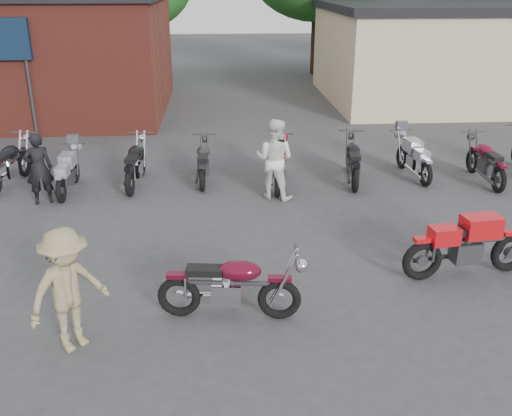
{
  "coord_description": "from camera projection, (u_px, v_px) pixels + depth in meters",
  "views": [
    {
      "loc": [
        -1.06,
        -7.89,
        4.68
      ],
      "look_at": [
        -0.42,
        1.4,
        0.9
      ],
      "focal_mm": 40.0,
      "sensor_mm": 36.0,
      "label": 1
    }
  ],
  "objects": [
    {
      "name": "row_bike_1",
      "position": [
        67.0,
        170.0,
        13.2
      ],
      "size": [
        0.61,
        1.84,
        1.06
      ],
      "primitive_type": null,
      "rotation": [
        0.0,
        0.0,
        1.57
      ],
      "color": "#9697A3",
      "rests_on": "ground"
    },
    {
      "name": "row_bike_5",
      "position": [
        353.0,
        158.0,
        13.87
      ],
      "size": [
        0.95,
        2.11,
        1.18
      ],
      "primitive_type": null,
      "rotation": [
        0.0,
        0.0,
        1.43
      ],
      "color": "black",
      "rests_on": "ground"
    },
    {
      "name": "ground",
      "position": [
        288.0,
        292.0,
        9.13
      ],
      "size": [
        90.0,
        90.0,
        0.0
      ],
      "primitive_type": "plane",
      "color": "#353538"
    },
    {
      "name": "row_bike_3",
      "position": [
        203.0,
        160.0,
        13.89
      ],
      "size": [
        0.68,
        1.9,
        1.09
      ],
      "primitive_type": null,
      "rotation": [
        0.0,
        0.0,
        1.54
      ],
      "color": "#242427",
      "rests_on": "ground"
    },
    {
      "name": "person_dark",
      "position": [
        39.0,
        169.0,
        12.43
      ],
      "size": [
        0.68,
        0.56,
        1.61
      ],
      "primitive_type": "imported",
      "rotation": [
        0.0,
        0.0,
        3.48
      ],
      "color": "black",
      "rests_on": "ground"
    },
    {
      "name": "stucco_building",
      "position": [
        454.0,
        56.0,
        22.88
      ],
      "size": [
        10.0,
        8.0,
        3.5
      ],
      "primitive_type": "cube",
      "color": "tan",
      "rests_on": "ground"
    },
    {
      "name": "row_bike_7",
      "position": [
        486.0,
        159.0,
        13.83
      ],
      "size": [
        0.68,
        2.02,
        1.17
      ],
      "primitive_type": null,
      "rotation": [
        0.0,
        0.0,
        1.56
      ],
      "color": "#580B20",
      "rests_on": "ground"
    },
    {
      "name": "vintage_motorcycle",
      "position": [
        232.0,
        282.0,
        8.24
      ],
      "size": [
        2.1,
        0.91,
        1.18
      ],
      "primitive_type": null,
      "rotation": [
        0.0,
        0.0,
        -0.12
      ],
      "color": "#4F091C",
      "rests_on": "ground"
    },
    {
      "name": "sportbike",
      "position": [
        472.0,
        241.0,
        9.42
      ],
      "size": [
        2.28,
        0.99,
        1.28
      ],
      "primitive_type": null,
      "rotation": [
        0.0,
        0.0,
        0.12
      ],
      "color": "red",
      "rests_on": "ground"
    },
    {
      "name": "person_light",
      "position": [
        275.0,
        159.0,
        12.71
      ],
      "size": [
        1.1,
        1.01,
        1.83
      ],
      "primitive_type": "imported",
      "rotation": [
        0.0,
        0.0,
        2.7
      ],
      "color": "silver",
      "rests_on": "ground"
    },
    {
      "name": "person_tan",
      "position": [
        68.0,
        290.0,
        7.47
      ],
      "size": [
        1.27,
        1.24,
        1.75
      ],
      "primitive_type": "imported",
      "rotation": [
        0.0,
        0.0,
        0.74
      ],
      "color": "#897B54",
      "rests_on": "ground"
    },
    {
      "name": "row_bike_4",
      "position": [
        279.0,
        162.0,
        13.61
      ],
      "size": [
        0.96,
        2.11,
        1.18
      ],
      "primitive_type": null,
      "rotation": [
        0.0,
        0.0,
        1.42
      ],
      "color": "#B60F1F",
      "rests_on": "ground"
    },
    {
      "name": "row_bike_6",
      "position": [
        414.0,
        155.0,
        14.21
      ],
      "size": [
        0.82,
        1.98,
        1.12
      ],
      "primitive_type": null,
      "rotation": [
        0.0,
        0.0,
        1.67
      ],
      "color": "gray",
      "rests_on": "ground"
    },
    {
      "name": "row_bike_0",
      "position": [
        9.0,
        162.0,
        13.57
      ],
      "size": [
        1.01,
        2.17,
        1.21
      ],
      "primitive_type": null,
      "rotation": [
        0.0,
        0.0,
        1.41
      ],
      "color": "black",
      "rests_on": "ground"
    },
    {
      "name": "row_bike_2",
      "position": [
        135.0,
        161.0,
        13.62
      ],
      "size": [
        0.8,
        2.09,
        1.19
      ],
      "primitive_type": null,
      "rotation": [
        0.0,
        0.0,
        1.51
      ],
      "color": "black",
      "rests_on": "ground"
    },
    {
      "name": "helmet",
      "position": [
        234.0,
        294.0,
        8.82
      ],
      "size": [
        0.34,
        0.34,
        0.26
      ],
      "primitive_type": "ellipsoid",
      "rotation": [
        0.0,
        0.0,
        0.22
      ],
      "color": "#C13814",
      "rests_on": "ground"
    }
  ]
}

